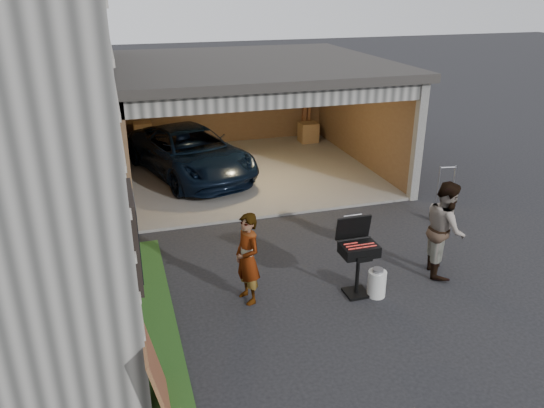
{
  "coord_description": "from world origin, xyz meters",
  "views": [
    {
      "loc": [
        -2.54,
        -6.45,
        4.67
      ],
      "look_at": [
        -0.1,
        1.59,
        1.15
      ],
      "focal_mm": 35.0,
      "sensor_mm": 36.0,
      "label": 1
    }
  ],
  "objects": [
    {
      "name": "hand_truck",
      "position": [
        3.91,
        2.33,
        0.23
      ],
      "size": [
        0.51,
        0.42,
        1.19
      ],
      "rotation": [
        0.0,
        0.0,
        -0.17
      ],
      "color": "slate",
      "rests_on": "ground"
    },
    {
      "name": "ground",
      "position": [
        0.0,
        0.0,
        0.0
      ],
      "size": [
        80.0,
        80.0,
        0.0
      ],
      "primitive_type": "plane",
      "color": "black",
      "rests_on": "ground"
    },
    {
      "name": "garage",
      "position": [
        0.76,
        6.79,
        1.87
      ],
      "size": [
        6.8,
        6.3,
        2.9
      ],
      "color": "#605E59",
      "rests_on": "ground"
    },
    {
      "name": "plywood_panel",
      "position": [
        -2.4,
        -1.43,
        0.49
      ],
      "size": [
        0.25,
        0.89,
        0.98
      ],
      "primitive_type": "cube",
      "rotation": [
        0.0,
        -0.21,
        0.0
      ],
      "color": "brown",
      "rests_on": "ground"
    },
    {
      "name": "woman",
      "position": [
        -0.82,
        0.55,
        0.74
      ],
      "size": [
        0.49,
        0.62,
        1.49
      ],
      "primitive_type": "imported",
      "rotation": [
        0.0,
        0.0,
        -1.3
      ],
      "color": "silver",
      "rests_on": "ground"
    },
    {
      "name": "man",
      "position": [
        2.6,
        0.44,
        0.83
      ],
      "size": [
        0.88,
        0.98,
        1.67
      ],
      "primitive_type": "imported",
      "rotation": [
        0.0,
        0.0,
        1.21
      ],
      "color": "#4C321D",
      "rests_on": "ground"
    },
    {
      "name": "groundcover_strip",
      "position": [
        -2.25,
        -1.0,
        0.03
      ],
      "size": [
        0.5,
        8.0,
        0.06
      ],
      "primitive_type": "cube",
      "color": "#193814",
      "rests_on": "ground"
    },
    {
      "name": "bbq_grill",
      "position": [
        0.9,
        0.23,
        0.76
      ],
      "size": [
        0.57,
        0.5,
        1.28
      ],
      "color": "black",
      "rests_on": "ground"
    },
    {
      "name": "minivan",
      "position": [
        -0.78,
        6.56,
        0.61
      ],
      "size": [
        3.2,
        4.81,
        1.23
      ],
      "primitive_type": "imported",
      "rotation": [
        0.0,
        0.0,
        0.29
      ],
      "color": "black",
      "rests_on": "ground"
    },
    {
      "name": "propane_tank",
      "position": [
        1.19,
        0.07,
        0.22
      ],
      "size": [
        0.38,
        0.38,
        0.44
      ],
      "primitive_type": "cylinder",
      "rotation": [
        0.0,
        0.0,
        0.39
      ],
      "color": "silver",
      "rests_on": "ground"
    }
  ]
}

